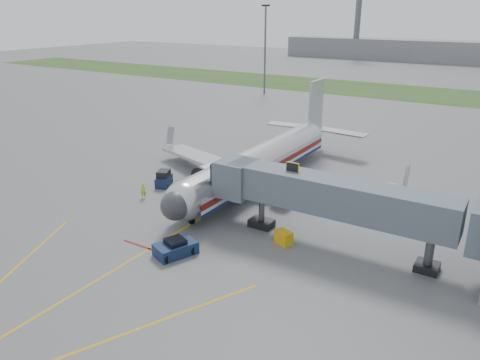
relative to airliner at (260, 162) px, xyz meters
The scene contains 16 objects.
ground 15.48m from the airliner, 90.01° to the right, with size 400.00×400.00×0.00m, color #565659.
grass_strip 74.80m from the airliner, 90.00° to the left, with size 300.00×25.00×0.01m, color #2D4C1E.
apron_markings 22.80m from the airliner, 90.01° to the right, with size 21.52×50.00×0.01m.
airliner is the anchor object (origin of this frame).
jet_bridge 16.54m from the airliner, 38.56° to the right, with size 25.30×4.00×6.90m.
light_mast_left 62.96m from the airliner, 118.72° to the left, with size 2.00×0.44×20.40m.
distant_terminal 155.08m from the airliner, 93.70° to the left, with size 120.00×14.00×8.00m, color slate.
control_tower 155.70m from the airliner, 104.96° to the left, with size 4.00×4.00×30.00m.
pushback_tug 19.03m from the airliner, 82.34° to the right, with size 3.21×3.93×1.42m.
baggage_tug 11.46m from the airliner, 143.44° to the right, with size 2.25×2.95×1.84m.
baggage_cart_a 3.46m from the airliner, behind, with size 2.09×2.09×1.81m.
baggage_cart_b 5.91m from the airliner, behind, with size 1.62×1.62×1.55m.
baggage_cart_c 6.38m from the airliner, 157.93° to the right, with size 1.76×1.76×1.47m.
belt_loader 10.06m from the airliner, 109.66° to the right, with size 1.47×3.94×1.89m.
ground_power_cart 15.55m from the airliner, 52.64° to the right, with size 1.74×1.47×1.18m.
ramp_worker 13.88m from the airliner, 127.47° to the right, with size 0.61×0.40×1.67m, color #B1E41A.
Camera 1 is at (25.56, -30.17, 19.42)m, focal length 35.00 mm.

